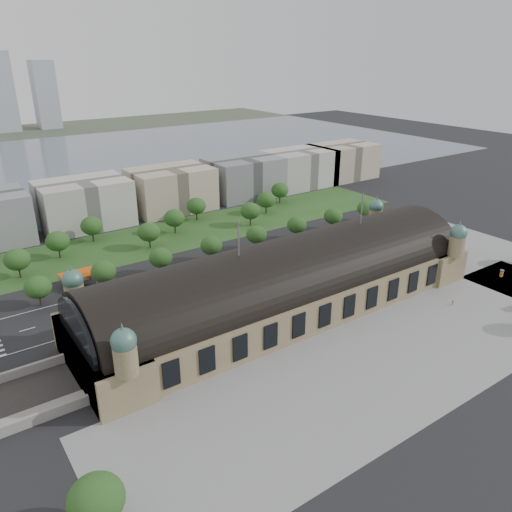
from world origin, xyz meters
TOP-DOWN VIEW (x-y plane):
  - ground at (0.00, 0.00)m, footprint 900.00×900.00m
  - station at (0.00, 0.00)m, footprint 150.00×48.40m
  - plaza_south at (10.00, -44.00)m, footprint 190.00×48.00m
  - plaza_east at (103.00, 0.00)m, footprint 56.00×100.00m
  - road_slab at (-20.00, 38.00)m, footprint 260.00×26.00m
  - grass_belt at (-15.00, 93.00)m, footprint 300.00×45.00m
  - petrol_station at (-53.91, 65.28)m, footprint 14.00×13.00m
  - lake at (0.00, 298.00)m, footprint 700.00×320.00m
  - far_shore at (0.00, 498.00)m, footprint 700.00×120.00m
  - far_tower_mid at (0.00, 508.00)m, footprint 24.00×24.00m
  - far_tower_right at (45.00, 508.00)m, footprint 24.00×24.00m
  - office_3 at (-30.00, 133.00)m, footprint 45.00×32.00m
  - office_4 at (20.00, 133.00)m, footprint 45.00×32.00m
  - office_5 at (70.00, 133.00)m, footprint 45.00×32.00m
  - office_6 at (115.00, 133.00)m, footprint 45.00×32.00m
  - office_7 at (155.00, 133.00)m, footprint 45.00×32.00m
  - tree_row_2 at (-72.00, 53.00)m, footprint 9.60×9.60m
  - tree_row_3 at (-48.00, 53.00)m, footprint 9.60×9.60m
  - tree_row_4 at (-24.00, 53.00)m, footprint 9.60×9.60m
  - tree_row_5 at (0.00, 53.00)m, footprint 9.60×9.60m
  - tree_row_6 at (24.00, 53.00)m, footprint 9.60×9.60m
  - tree_row_7 at (48.00, 53.00)m, footprint 9.60×9.60m
  - tree_row_8 at (72.00, 53.00)m, footprint 9.60×9.60m
  - tree_row_9 at (96.00, 53.00)m, footprint 9.60×9.60m
  - tree_belt_3 at (-73.00, 83.00)m, footprint 10.40×10.40m
  - tree_belt_4 at (-54.00, 95.00)m, footprint 10.40×10.40m
  - tree_belt_5 at (-35.00, 107.00)m, footprint 10.40×10.40m
  - tree_belt_6 at (-16.00, 83.00)m, footprint 10.40×10.40m
  - tree_belt_7 at (3.00, 95.00)m, footprint 10.40×10.40m
  - tree_belt_8 at (22.00, 107.00)m, footprint 10.40×10.40m
  - tree_belt_9 at (41.00, 83.00)m, footprint 10.40×10.40m
  - tree_belt_10 at (60.00, 95.00)m, footprint 10.40×10.40m
  - tree_belt_11 at (79.00, 107.00)m, footprint 10.40×10.40m
  - tree_plaza_sw at (-85.00, -50.00)m, footprint 11.00×11.00m
  - traffic_car_4 at (20.42, 27.54)m, footprint 4.06×2.05m
  - traffic_car_5 at (50.12, 37.33)m, footprint 4.21×1.66m
  - traffic_car_6 at (82.56, 37.44)m, footprint 5.06×2.79m
  - parked_car_0 at (-69.61, 25.00)m, footprint 4.55×3.28m
  - parked_car_1 at (-67.88, 24.57)m, footprint 5.35×4.12m
  - parked_car_2 at (-72.03, 21.78)m, footprint 5.31×3.63m
  - parked_car_3 at (-58.35, 22.90)m, footprint 4.66×3.75m
  - parked_car_4 at (-26.21, 25.00)m, footprint 4.36×2.77m
  - parked_car_5 at (-51.17, 25.00)m, footprint 5.13×4.33m
  - parked_car_6 at (-18.70, 21.00)m, footprint 4.62×4.17m
  - bus_west at (-17.96, 27.00)m, footprint 11.96×2.87m
  - bus_mid at (22.85, 28.35)m, footprint 10.76×3.43m
  - bus_east at (22.13, 32.00)m, footprint 11.41×3.19m
  - advertising_column at (89.29, -29.27)m, footprint 1.60×1.60m
  - pedestrian_0 at (51.37, -32.86)m, footprint 0.95×0.56m
  - pedestrian_2 at (95.57, -30.45)m, footprint 0.70×0.96m

SIDE VIEW (x-z plane):
  - ground at x=0.00m, z-range 0.00..0.00m
  - plaza_south at x=10.00m, z-range -0.06..0.06m
  - plaza_east at x=103.00m, z-range -0.06..0.06m
  - road_slab at x=-20.00m, z-range -0.05..0.05m
  - grass_belt at x=-15.00m, z-range -0.05..0.05m
  - lake at x=0.00m, z-range -0.04..0.04m
  - far_shore at x=0.00m, z-range -0.07..0.07m
  - parked_car_6 at x=-18.70m, z-range 0.00..1.29m
  - parked_car_5 at x=-51.17m, z-range 0.00..1.31m
  - traffic_car_4 at x=20.42m, z-range 0.00..1.33m
  - traffic_car_6 at x=82.56m, z-range 0.00..1.34m
  - parked_car_1 at x=-67.88m, z-range 0.00..1.35m
  - parked_car_4 at x=-26.21m, z-range 0.00..1.36m
  - traffic_car_5 at x=50.12m, z-range 0.00..1.36m
  - parked_car_0 at x=-69.61m, z-range 0.00..1.43m
  - parked_car_2 at x=-72.03m, z-range 0.00..1.43m
  - parked_car_3 at x=-58.35m, z-range 0.00..1.49m
  - pedestrian_2 at x=95.57m, z-range 0.00..1.77m
  - pedestrian_0 at x=51.37m, z-range 0.00..1.92m
  - bus_mid at x=22.85m, z-range 0.00..2.95m
  - bus_east at x=22.13m, z-range 0.00..3.14m
  - advertising_column at x=89.29m, z-range 0.06..3.10m
  - bus_west at x=-17.96m, z-range 0.00..3.33m
  - petrol_station at x=-53.91m, z-range 0.42..5.47m
  - tree_row_2 at x=-72.00m, z-range 1.67..13.19m
  - tree_row_3 at x=-48.00m, z-range 1.67..13.19m
  - tree_row_4 at x=-24.00m, z-range 1.67..13.19m
  - tree_row_5 at x=0.00m, z-range 1.67..13.19m
  - tree_row_6 at x=24.00m, z-range 1.67..13.19m
  - tree_row_7 at x=48.00m, z-range 1.67..13.19m
  - tree_row_8 at x=72.00m, z-range 1.67..13.19m
  - tree_row_9 at x=96.00m, z-range 1.67..13.19m
  - tree_belt_3 at x=-73.00m, z-range 1.81..14.29m
  - tree_belt_4 at x=-54.00m, z-range 1.81..14.29m
  - tree_belt_5 at x=-35.00m, z-range 1.81..14.29m
  - tree_belt_6 at x=-16.00m, z-range 1.81..14.29m
  - tree_belt_7 at x=3.00m, z-range 1.81..14.29m
  - tree_belt_8 at x=22.00m, z-range 1.81..14.29m
  - tree_belt_9 at x=41.00m, z-range 1.81..14.29m
  - tree_belt_10 at x=60.00m, z-range 1.81..14.29m
  - tree_belt_11 at x=79.00m, z-range 1.81..14.29m
  - tree_plaza_sw at x=-85.00m, z-range 1.68..14.42m
  - station at x=0.00m, z-range -11.87..32.43m
  - office_3 at x=-30.00m, z-range 0.00..24.00m
  - office_4 at x=20.00m, z-range 0.00..24.00m
  - office_5 at x=70.00m, z-range 0.00..24.00m
  - office_6 at x=115.00m, z-range 0.00..24.00m
  - office_7 at x=155.00m, z-range 0.00..24.00m
  - far_tower_right at x=45.00m, z-range 0.00..75.00m
  - far_tower_mid at x=0.00m, z-range 0.00..85.00m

